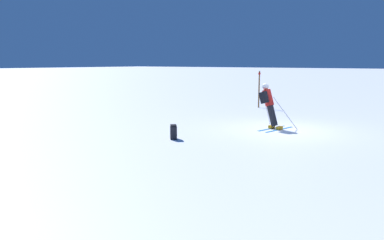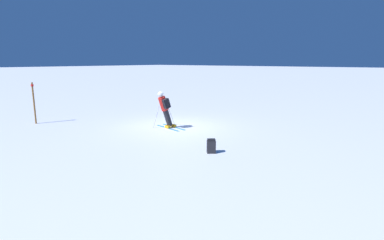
# 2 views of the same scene
# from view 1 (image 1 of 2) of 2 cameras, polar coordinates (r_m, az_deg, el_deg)

# --- Properties ---
(ground_plane) EXTENTS (300.00, 300.00, 0.00)m
(ground_plane) POSITION_cam_1_polar(r_m,az_deg,el_deg) (14.95, 13.41, -1.45)
(ground_plane) COLOR white
(skier) EXTENTS (1.46, 1.80, 1.82)m
(skier) POSITION_cam_1_polar(r_m,az_deg,el_deg) (15.06, 11.64, 2.53)
(skier) COLOR #1E7AC6
(skier) RESTS_ON ground
(spare_backpack) EXTENTS (0.36, 0.37, 0.50)m
(spare_backpack) POSITION_cam_1_polar(r_m,az_deg,el_deg) (12.77, -2.84, -1.84)
(spare_backpack) COLOR black
(spare_backpack) RESTS_ON ground
(trail_marker) EXTENTS (0.13, 0.13, 2.10)m
(trail_marker) POSITION_cam_1_polar(r_m,az_deg,el_deg) (21.84, 10.18, 4.87)
(trail_marker) COLOR brown
(trail_marker) RESTS_ON ground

